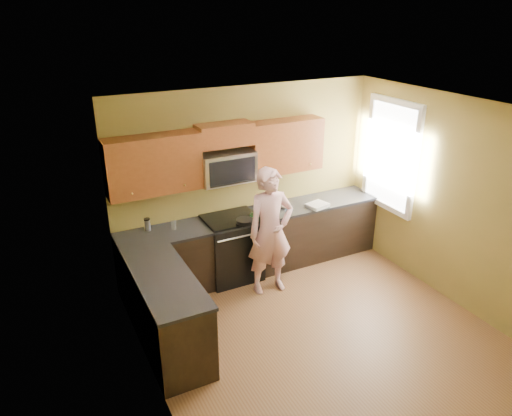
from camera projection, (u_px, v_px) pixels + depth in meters
floor at (319, 332)px, 5.83m from camera, size 4.00×4.00×0.00m
ceiling at (333, 113)px, 4.77m from camera, size 4.00×4.00×0.00m
wall_back at (246, 179)px, 6.94m from camera, size 4.00×0.00×4.00m
wall_front at (473, 336)px, 3.66m from camera, size 4.00×0.00×4.00m
wall_left at (148, 276)px, 4.47m from camera, size 0.00×4.00×4.00m
wall_right at (454, 202)px, 6.13m from camera, size 0.00×4.00×4.00m
cabinet_back_run at (256, 243)px, 7.05m from camera, size 4.00×0.60×0.88m
cabinet_left_run at (167, 314)px, 5.44m from camera, size 0.60×1.60×0.88m
countertop_back at (256, 215)px, 6.86m from camera, size 4.00×0.62×0.04m
countertop_left at (165, 279)px, 5.27m from camera, size 0.62×1.60×0.04m
stove at (232, 248)px, 6.85m from camera, size 0.76×0.65×0.95m
microwave at (227, 181)px, 6.57m from camera, size 0.76×0.40×0.42m
upper_cab_left at (156, 192)px, 6.18m from camera, size 1.22×0.33×0.75m
upper_cab_right at (284, 171)px, 6.99m from camera, size 1.12×0.33×0.75m
upper_cab_over_mw at (224, 135)px, 6.34m from camera, size 0.76×0.33×0.30m
window at (391, 156)px, 6.99m from camera, size 0.06×1.06×1.66m
woman at (270, 232)px, 6.39m from camera, size 0.67×0.46×1.78m
frying_pan at (245, 223)px, 6.51m from camera, size 0.33×0.46×0.05m
butter_tub at (254, 219)px, 6.69m from camera, size 0.16×0.16×0.09m
toast_slice at (271, 214)px, 6.83m from camera, size 0.11×0.11×0.01m
napkin_a at (264, 218)px, 6.65m from camera, size 0.13×0.14×0.06m
napkin_b at (284, 206)px, 7.04m from camera, size 0.13×0.14×0.07m
dish_towel at (317, 205)px, 7.09m from camera, size 0.35×0.30×0.05m
travel_mug at (148, 230)px, 6.35m from camera, size 0.10×0.10×0.17m
glass_a at (147, 226)px, 6.35m from camera, size 0.08×0.08×0.12m
glass_b at (174, 225)px, 6.37m from camera, size 0.07×0.07×0.12m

